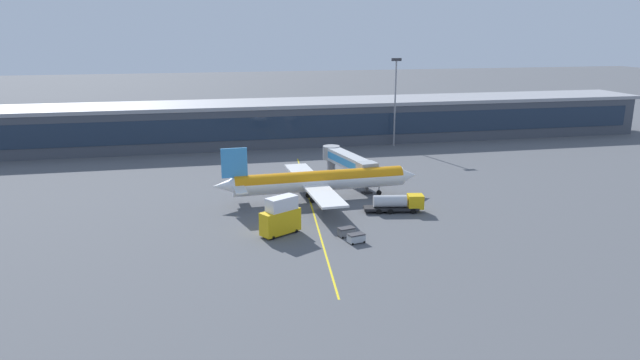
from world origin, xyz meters
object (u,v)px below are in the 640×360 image
at_px(baggage_cart_0, 356,238).
at_px(catering_lift, 281,216).
at_px(fuel_tanker, 398,203).
at_px(baggage_cart_1, 346,232).
at_px(main_airliner, 319,181).

bearing_deg(baggage_cart_0, catering_lift, 149.87).
height_order(fuel_tanker, baggage_cart_0, fuel_tanker).
bearing_deg(baggage_cart_1, fuel_tanker, 39.67).
bearing_deg(baggage_cart_1, catering_lift, 162.30).
xyz_separation_m(catering_lift, baggage_cart_1, (10.17, -3.25, -2.28)).
distance_m(fuel_tanker, baggage_cart_0, 17.77).
xyz_separation_m(catering_lift, baggage_cart_0, (10.94, -6.35, -2.28)).
distance_m(fuel_tanker, catering_lift, 23.69).
xyz_separation_m(fuel_tanker, catering_lift, (-22.58, -7.04, 1.32)).
height_order(catering_lift, baggage_cart_1, catering_lift).
relative_size(main_airliner, baggage_cart_0, 13.95).
distance_m(main_airliner, fuel_tanker, 16.58).
bearing_deg(fuel_tanker, catering_lift, -162.68).
bearing_deg(baggage_cart_1, main_airliner, 90.04).
relative_size(catering_lift, baggage_cart_0, 2.42).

